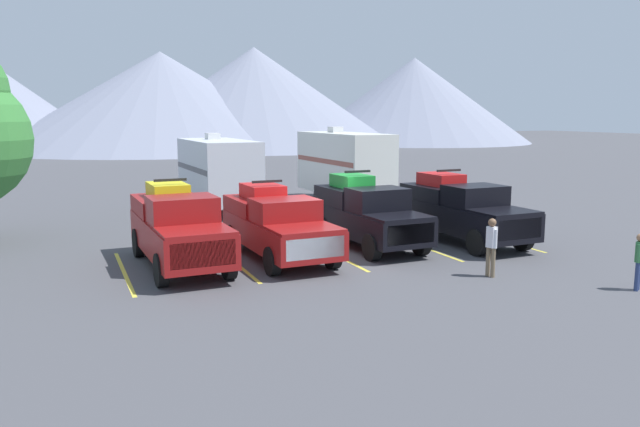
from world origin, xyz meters
TOP-DOWN VIEW (x-y plane):
  - ground_plane at (0.00, 0.00)m, footprint 240.00×240.00m
  - pickup_truck_a at (-5.02, 0.40)m, footprint 2.31×5.93m
  - pickup_truck_b at (-1.86, 0.37)m, footprint 2.36×5.81m
  - pickup_truck_c at (1.60, 0.72)m, footprint 2.27×5.27m
  - pickup_truck_d at (5.15, 0.14)m, footprint 2.34×5.73m
  - lot_stripe_a at (-6.67, 0.16)m, footprint 0.12×5.50m
  - lot_stripe_b at (-3.33, 0.16)m, footprint 0.12×5.50m
  - lot_stripe_c at (0.00, 0.16)m, footprint 0.12×5.50m
  - lot_stripe_d at (3.33, 0.16)m, footprint 0.12×5.50m
  - lot_stripe_e at (6.67, 0.16)m, footprint 0.12×5.50m
  - camper_trailer_a at (-1.29, 10.53)m, footprint 2.75×7.30m
  - camper_trailer_b at (5.39, 10.81)m, footprint 2.57×8.16m
  - person_a at (2.96, -4.39)m, footprint 0.25×0.37m
  - person_b at (5.65, -7.03)m, footprint 0.31×0.26m
  - mountain_ridge at (-2.36, 72.14)m, footprint 146.73×51.26m

SIDE VIEW (x-z plane):
  - ground_plane at x=0.00m, z-range 0.00..0.00m
  - lot_stripe_a at x=-6.67m, z-range 0.00..0.01m
  - lot_stripe_b at x=-3.33m, z-range 0.00..0.01m
  - lot_stripe_c at x=0.00m, z-range 0.00..0.01m
  - lot_stripe_d at x=3.33m, z-range 0.00..0.01m
  - lot_stripe_e at x=6.67m, z-range 0.00..0.01m
  - person_b at x=5.65m, z-range 0.12..1.64m
  - person_a at x=2.96m, z-range 0.13..1.82m
  - pickup_truck_b at x=-1.86m, z-range -0.10..2.33m
  - pickup_truck_d at x=5.15m, z-range -0.10..2.47m
  - pickup_truck_c at x=1.60m, z-range -0.12..2.50m
  - pickup_truck_a at x=-5.02m, z-range -0.08..2.52m
  - camper_trailer_a at x=-1.29m, z-range 0.10..3.80m
  - camper_trailer_b at x=5.39m, z-range 0.10..4.05m
  - mountain_ridge at x=-2.36m, z-range -1.51..15.43m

